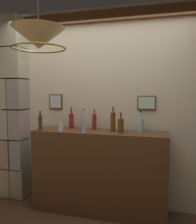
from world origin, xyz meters
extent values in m
cube|color=beige|center=(0.00, 1.10, 1.34)|extent=(3.18, 0.08, 2.67)
cube|color=brown|center=(0.00, 1.04, 2.54)|extent=(3.18, 0.10, 0.14)
cube|color=brown|center=(-0.70, 1.05, 1.42)|extent=(0.19, 0.03, 0.21)
cube|color=silver|center=(-0.70, 1.03, 1.42)|extent=(0.16, 0.01, 0.18)
cube|color=brown|center=(0.57, 1.05, 1.42)|extent=(0.23, 0.03, 0.18)
cube|color=#B3D2B3|center=(0.57, 1.03, 1.42)|extent=(0.20, 0.01, 0.15)
cube|color=gray|center=(-1.44, 0.96, 0.22)|extent=(0.19, 0.32, 0.42)
cube|color=gray|center=(-1.23, 0.96, 0.22)|extent=(0.20, 0.32, 0.42)
cube|color=tan|center=(-1.44, 0.96, 0.65)|extent=(0.19, 0.32, 0.42)
cube|color=#929B94|center=(-1.23, 0.96, 0.65)|extent=(0.18, 0.32, 0.42)
cube|color=beige|center=(-1.44, 0.96, 1.09)|extent=(0.20, 0.32, 0.42)
cube|color=#AD9D98|center=(-1.23, 0.96, 1.09)|extent=(0.19, 0.32, 0.42)
cube|color=beige|center=(-1.44, 0.96, 1.53)|extent=(0.19, 0.32, 0.42)
cube|color=#A49689|center=(-1.23, 0.96, 1.53)|extent=(0.20, 0.32, 0.42)
cube|color=#B6B594|center=(-1.34, 0.96, 1.96)|extent=(0.42, 0.32, 0.42)
cube|color=#BEBA9C|center=(-1.34, 0.96, 2.40)|extent=(0.38, 0.32, 0.42)
cube|color=brown|center=(0.00, 0.81, 0.53)|extent=(1.71, 0.41, 1.06)
cylinder|color=brown|center=(0.18, 0.83, 1.18)|extent=(0.06, 0.06, 0.24)
cylinder|color=brown|center=(0.18, 0.83, 1.34)|extent=(0.02, 0.02, 0.07)
cylinder|color=#B7932D|center=(0.18, 0.83, 1.38)|extent=(0.02, 0.02, 0.01)
cylinder|color=#583515|center=(-0.76, 0.70, 1.16)|extent=(0.05, 0.05, 0.19)
cylinder|color=#583515|center=(-0.76, 0.70, 1.28)|extent=(0.02, 0.02, 0.05)
cylinder|color=maroon|center=(-0.76, 0.70, 1.31)|extent=(0.03, 0.03, 0.01)
cylinder|color=silver|center=(-0.15, 0.65, 1.17)|extent=(0.05, 0.05, 0.21)
cylinder|color=silver|center=(-0.15, 0.65, 1.31)|extent=(0.02, 0.02, 0.07)
cylinder|color=black|center=(-0.15, 0.65, 1.35)|extent=(0.02, 0.02, 0.01)
cylinder|color=brown|center=(0.29, 0.77, 1.15)|extent=(0.07, 0.07, 0.17)
cylinder|color=brown|center=(0.29, 0.77, 1.27)|extent=(0.02, 0.02, 0.07)
cylinder|color=maroon|center=(0.29, 0.77, 1.31)|extent=(0.02, 0.02, 0.01)
cylinder|color=maroon|center=(-0.10, 0.95, 1.16)|extent=(0.06, 0.06, 0.20)
cylinder|color=maroon|center=(-0.10, 0.95, 1.29)|extent=(0.02, 0.02, 0.06)
cylinder|color=#B7932D|center=(-0.10, 0.95, 1.33)|extent=(0.02, 0.02, 0.01)
cylinder|color=maroon|center=(-0.42, 0.93, 1.16)|extent=(0.06, 0.06, 0.20)
cylinder|color=maroon|center=(-0.42, 0.93, 1.31)|extent=(0.02, 0.02, 0.08)
cylinder|color=#B7932D|center=(-0.42, 0.93, 1.35)|extent=(0.03, 0.03, 0.01)
cylinder|color=#A6CFD4|center=(0.51, 0.94, 1.15)|extent=(0.08, 0.08, 0.16)
cylinder|color=#A6CFD4|center=(0.51, 0.94, 1.27)|extent=(0.03, 0.03, 0.08)
cylinder|color=black|center=(0.51, 0.94, 1.31)|extent=(0.03, 0.03, 0.01)
cylinder|color=maroon|center=(-0.21, 0.82, 1.14)|extent=(0.06, 0.06, 0.15)
cylinder|color=maroon|center=(-0.21, 0.82, 1.25)|extent=(0.02, 0.02, 0.07)
cylinder|color=#B7932D|center=(-0.21, 0.82, 1.29)|extent=(0.02, 0.02, 0.01)
cylinder|color=silver|center=(-0.46, 0.67, 1.12)|extent=(0.07, 0.07, 0.11)
cone|color=beige|center=(-0.29, -0.14, 2.03)|extent=(0.46, 0.46, 0.18)
cylinder|color=black|center=(-0.29, -0.14, 2.28)|extent=(0.01, 0.01, 0.32)
torus|color=#AD8433|center=(-0.29, -0.14, 1.94)|extent=(0.47, 0.47, 0.02)
camera|label=1|loc=(0.73, -1.97, 1.57)|focal=36.89mm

